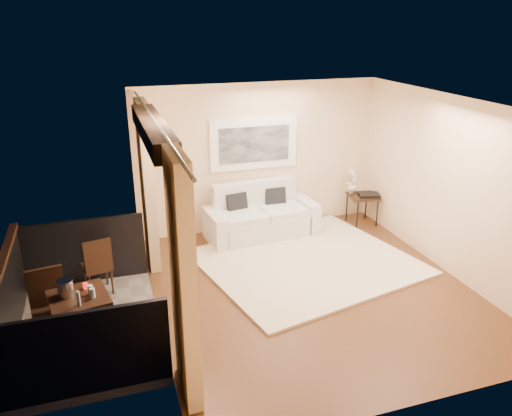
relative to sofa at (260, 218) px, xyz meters
name	(u,v)px	position (x,y,z in m)	size (l,w,h in m)	color
floor	(311,289)	(0.10, -2.09, -0.34)	(5.00, 5.00, 0.00)	#59341A
room_shell	(153,130)	(-2.03, -2.09, 2.18)	(5.00, 6.40, 5.00)	white
balcony	(73,317)	(-3.20, -2.09, -0.16)	(1.81, 2.60, 1.17)	#605B56
curtains	(161,222)	(-2.01, -2.09, 1.00)	(0.16, 4.80, 2.64)	tan
artwork	(254,144)	(0.01, 0.37, 1.28)	(1.62, 0.07, 0.92)	white
rug	(307,262)	(0.37, -1.32, -0.32)	(3.19, 2.78, 0.04)	beige
sofa	(260,218)	(0.00, 0.00, 0.00)	(2.06, 1.03, 0.96)	silver
side_table	(363,198)	(2.03, -0.09, 0.18)	(0.61, 0.61, 0.58)	black
tray	(369,195)	(2.12, -0.16, 0.26)	(0.38, 0.28, 0.05)	black
orchid	(352,181)	(1.87, 0.07, 0.50)	(0.28, 0.19, 0.52)	white
bistro_table	(79,302)	(-3.07, -2.60, 0.34)	(0.75, 0.75, 0.76)	black
balcony_chair_far	(98,263)	(-2.85, -1.30, 0.17)	(0.46, 0.46, 0.89)	black
balcony_chair_near	(49,302)	(-3.42, -2.30, 0.23)	(0.48, 0.49, 0.98)	black
ice_bucket	(65,288)	(-3.19, -2.55, 0.52)	(0.18, 0.18, 0.20)	silver
candle	(85,286)	(-2.98, -2.44, 0.45)	(0.06, 0.06, 0.07)	red
vase	(79,299)	(-3.05, -2.82, 0.51)	(0.04, 0.04, 0.18)	silver
glass_a	(92,293)	(-2.90, -2.69, 0.48)	(0.06, 0.06, 0.12)	silver
glass_b	(91,290)	(-2.92, -2.61, 0.48)	(0.06, 0.06, 0.12)	white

